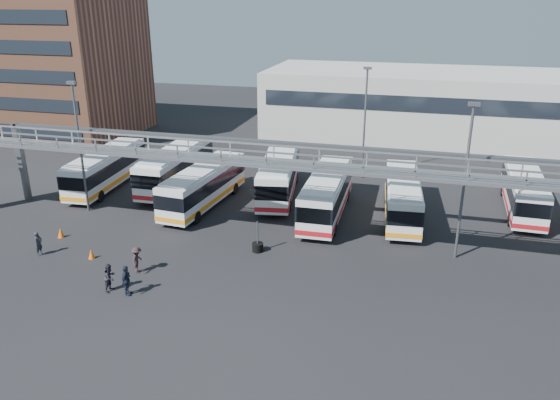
% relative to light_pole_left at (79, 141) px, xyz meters
% --- Properties ---
extents(ground, '(140.00, 140.00, 0.00)m').
position_rel_light_pole_left_xyz_m(ground, '(16.00, -8.00, -5.73)').
color(ground, black).
rests_on(ground, ground).
extents(gantry, '(51.40, 5.15, 7.10)m').
position_rel_light_pole_left_xyz_m(gantry, '(16.00, -2.13, -0.22)').
color(gantry, gray).
rests_on(gantry, ground).
extents(apartment_building, '(18.00, 15.00, 16.00)m').
position_rel_light_pole_left_xyz_m(apartment_building, '(-18.00, 22.00, 2.27)').
color(apartment_building, brown).
rests_on(apartment_building, ground).
extents(warehouse, '(42.00, 14.00, 8.00)m').
position_rel_light_pole_left_xyz_m(warehouse, '(28.00, 30.00, -1.73)').
color(warehouse, '#9E9E99').
rests_on(warehouse, ground).
extents(light_pole_left, '(0.70, 0.35, 10.21)m').
position_rel_light_pole_left_xyz_m(light_pole_left, '(0.00, 0.00, 0.00)').
color(light_pole_left, '#4C4F54').
rests_on(light_pole_left, ground).
extents(light_pole_mid, '(0.70, 0.35, 10.21)m').
position_rel_light_pole_left_xyz_m(light_pole_mid, '(28.00, -1.00, 0.00)').
color(light_pole_mid, '#4C4F54').
rests_on(light_pole_mid, ground).
extents(light_pole_back, '(0.70, 0.35, 10.21)m').
position_rel_light_pole_left_xyz_m(light_pole_back, '(20.00, 14.00, 0.00)').
color(light_pole_back, '#4C4F54').
rests_on(light_pole_back, ground).
extents(bus_1, '(3.26, 11.07, 3.32)m').
position_rel_light_pole_left_xyz_m(bus_1, '(-1.52, 5.37, -3.89)').
color(bus_1, silver).
rests_on(bus_1, ground).
extents(bus_2, '(2.85, 11.47, 3.47)m').
position_rel_light_pole_left_xyz_m(bus_2, '(4.29, 7.28, -3.81)').
color(bus_2, silver).
rests_on(bus_2, ground).
extents(bus_3, '(3.42, 11.00, 3.29)m').
position_rel_light_pole_left_xyz_m(bus_3, '(8.55, 3.38, -3.91)').
color(bus_3, silver).
rests_on(bus_3, ground).
extents(bus_4, '(4.40, 11.60, 3.44)m').
position_rel_light_pole_left_xyz_m(bus_4, '(13.76, 7.36, -3.82)').
color(bus_4, silver).
rests_on(bus_4, ground).
extents(bus_5, '(2.82, 11.27, 3.41)m').
position_rel_light_pole_left_xyz_m(bus_5, '(18.51, 3.94, -3.84)').
color(bus_5, silver).
rests_on(bus_5, ground).
extents(bus_6, '(3.40, 10.81, 3.23)m').
position_rel_light_pole_left_xyz_m(bus_6, '(24.15, 5.01, -3.94)').
color(bus_6, silver).
rests_on(bus_6, ground).
extents(bus_8, '(2.76, 10.74, 3.24)m').
position_rel_light_pole_left_xyz_m(bus_8, '(33.27, 8.85, -3.93)').
color(bus_8, silver).
rests_on(bus_8, ground).
extents(pedestrian_a, '(0.40, 0.61, 1.65)m').
position_rel_light_pole_left_xyz_m(pedestrian_a, '(1.48, -7.78, -4.90)').
color(pedestrian_a, '#21222A').
rests_on(pedestrian_a, ground).
extents(pedestrian_b, '(0.69, 0.86, 1.70)m').
position_rel_light_pole_left_xyz_m(pedestrian_b, '(8.52, -10.65, -4.88)').
color(pedestrian_b, '#251F2B').
rests_on(pedestrian_b, ground).
extents(pedestrian_c, '(0.80, 1.19, 1.70)m').
position_rel_light_pole_left_xyz_m(pedestrian_c, '(8.94, -8.24, -4.88)').
color(pedestrian_c, '#2E1E21').
rests_on(pedestrian_c, ground).
extents(pedestrian_d, '(0.61, 1.13, 1.83)m').
position_rel_light_pole_left_xyz_m(pedestrian_d, '(9.70, -10.85, -4.81)').
color(pedestrian_d, '#1A2030').
rests_on(pedestrian_d, ground).
extents(cone_left, '(0.47, 0.47, 0.66)m').
position_rel_light_pole_left_xyz_m(cone_left, '(5.06, -7.34, -5.40)').
color(cone_left, '#E85E0C').
rests_on(cone_left, ground).
extents(cone_right, '(0.51, 0.51, 0.72)m').
position_rel_light_pole_left_xyz_m(cone_right, '(1.08, -5.01, -5.37)').
color(cone_right, '#E85E0C').
rests_on(cone_right, ground).
extents(tire_stack, '(0.76, 0.76, 2.16)m').
position_rel_light_pole_left_xyz_m(tire_stack, '(15.23, -3.50, -5.36)').
color(tire_stack, black).
rests_on(tire_stack, ground).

